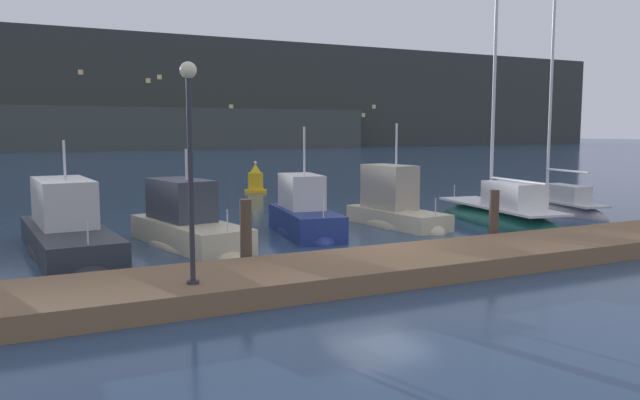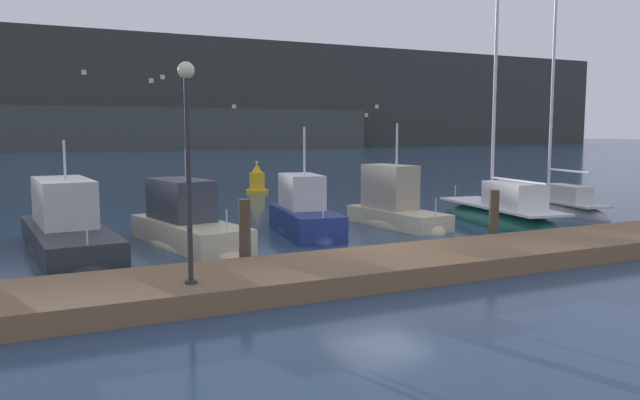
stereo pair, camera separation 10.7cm
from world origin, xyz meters
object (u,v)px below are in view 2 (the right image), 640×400
at_px(motorboat_berth_4, 305,225).
at_px(sailboat_berth_7, 556,208).
at_px(sailboat_berth_6, 501,218).
at_px(motorboat_berth_2, 68,238).
at_px(motorboat_berth_5, 396,216).
at_px(channel_buoy, 257,181).
at_px(motorboat_berth_3, 188,232).
at_px(dock_lamppost, 188,138).

relative_size(motorboat_berth_4, sailboat_berth_7, 0.50).
bearing_deg(sailboat_berth_6, motorboat_berth_2, 175.06).
relative_size(motorboat_berth_5, channel_buoy, 2.81).
distance_m(motorboat_berth_3, sailboat_berth_6, 11.47).
distance_m(motorboat_berth_3, motorboat_berth_5, 7.66).
bearing_deg(dock_lamppost, sailboat_berth_6, 23.94).
distance_m(sailboat_berth_7, channel_buoy, 15.69).
bearing_deg(motorboat_berth_5, sailboat_berth_6, -17.64).
relative_size(channel_buoy, dock_lamppost, 0.41).
bearing_deg(motorboat_berth_4, sailboat_berth_6, -6.81).
height_order(motorboat_berth_2, channel_buoy, motorboat_berth_2).
bearing_deg(motorboat_berth_5, motorboat_berth_2, 179.66).
height_order(motorboat_berth_5, sailboat_berth_6, sailboat_berth_6).
xyz_separation_m(channel_buoy, dock_lamppost, (-8.87, -20.48, 2.64)).
xyz_separation_m(motorboat_berth_5, dock_lamppost, (-9.19, -6.98, 2.91)).
bearing_deg(dock_lamppost, sailboat_berth_7, 22.78).
distance_m(motorboat_berth_2, sailboat_berth_6, 14.78).
bearing_deg(motorboat_berth_3, sailboat_berth_7, 2.88).
bearing_deg(channel_buoy, motorboat_berth_2, -128.28).
height_order(motorboat_berth_4, sailboat_berth_6, sailboat_berth_6).
height_order(sailboat_berth_7, channel_buoy, sailboat_berth_7).
distance_m(motorboat_berth_3, sailboat_berth_7, 15.84).
relative_size(motorboat_berth_2, sailboat_berth_7, 0.76).
height_order(motorboat_berth_3, sailboat_berth_7, sailboat_berth_7).
height_order(sailboat_berth_6, sailboat_berth_7, sailboat_berth_7).
bearing_deg(sailboat_berth_6, motorboat_berth_3, 176.35).
bearing_deg(motorboat_berth_2, motorboat_berth_4, -2.98).
bearing_deg(motorboat_berth_2, sailboat_berth_7, 0.75).
bearing_deg(motorboat_berth_2, motorboat_berth_3, -9.39).
bearing_deg(dock_lamppost, motorboat_berth_4, 50.67).
bearing_deg(motorboat_berth_4, dock_lamppost, -129.33).
distance_m(channel_buoy, dock_lamppost, 22.47).
bearing_deg(motorboat_berth_3, sailboat_berth_6, -3.65).
relative_size(motorboat_berth_4, dock_lamppost, 1.15).
relative_size(motorboat_berth_5, sailboat_berth_6, 0.53).
height_order(motorboat_berth_3, motorboat_berth_4, motorboat_berth_4).
distance_m(motorboat_berth_2, dock_lamppost, 7.81).
xyz_separation_m(motorboat_berth_2, sailboat_berth_7, (19.10, 0.25, -0.21)).
xyz_separation_m(motorboat_berth_2, motorboat_berth_3, (3.28, -0.54, 0.01)).
height_order(sailboat_berth_6, dock_lamppost, sailboat_berth_6).
height_order(motorboat_berth_2, motorboat_berth_3, motorboat_berth_2).
bearing_deg(motorboat_berth_3, motorboat_berth_4, 2.46).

